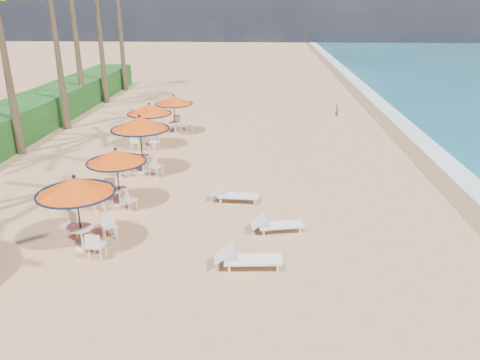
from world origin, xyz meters
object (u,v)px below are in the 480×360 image
object	(u,v)px
lounger_near	(246,258)
lounger_mid	(275,224)
station_2	(140,129)
lounger_far	(233,194)
station_0	(78,195)
station_1	(115,164)
station_3	(149,115)
station_4	(175,105)

from	to	relation	value
lounger_near	lounger_mid	world-z (taller)	lounger_near
station_2	lounger_near	distance (m)	9.39
lounger_near	lounger_far	size ratio (longest dim) A/B	1.06
station_0	station_1	xyz separation A→B (m)	(0.13, 3.24, -0.12)
station_3	lounger_near	bearing A→B (deg)	-64.82
station_0	lounger_mid	size ratio (longest dim) A/B	1.35
station_4	lounger_far	bearing A→B (deg)	-67.94
station_1	station_0	bearing A→B (deg)	-92.36
station_0	station_2	bearing A→B (deg)	88.82
station_3	lounger_far	distance (m)	8.59
lounger_near	lounger_far	world-z (taller)	lounger_near
lounger_near	lounger_mid	bearing A→B (deg)	64.65
station_1	lounger_far	xyz separation A→B (m)	(4.28, 0.60, -1.36)
station_3	station_4	bearing A→B (deg)	75.36
lounger_mid	lounger_far	world-z (taller)	lounger_far
station_1	station_4	size ratio (longest dim) A/B	0.99
station_0	lounger_near	bearing A→B (deg)	-10.51
station_4	lounger_far	size ratio (longest dim) A/B	1.23
station_1	station_2	distance (m)	3.61
station_2	station_4	bearing A→B (deg)	88.07
station_0	station_4	bearing A→B (deg)	88.44
lounger_far	station_1	bearing A→B (deg)	-168.37
station_2	lounger_mid	size ratio (longest dim) A/B	1.46
station_2	lounger_near	size ratio (longest dim) A/B	1.34
lounger_near	lounger_far	distance (m)	4.83
station_1	station_2	xyz separation A→B (m)	(0.01, 3.60, 0.36)
station_0	lounger_near	xyz separation A→B (m)	(5.11, -0.95, -1.47)
station_1	station_3	size ratio (longest dim) A/B	0.95
station_1	station_4	world-z (taller)	station_1
station_2	lounger_far	world-z (taller)	station_2
station_0	station_1	distance (m)	3.24
station_3	lounger_far	bearing A→B (deg)	-55.26
station_2	station_3	size ratio (longest dim) A/B	1.11
station_3	lounger_mid	distance (m)	11.48
lounger_near	lounger_mid	size ratio (longest dim) A/B	1.10
station_3	lounger_far	world-z (taller)	station_3
station_4	station_2	bearing A→B (deg)	-91.93
station_3	lounger_near	distance (m)	13.05
lounger_mid	lounger_far	size ratio (longest dim) A/B	0.97
station_1	station_3	xyz separation A→B (m)	(-0.54, 7.56, 0.08)
station_2	lounger_mid	bearing A→B (deg)	-43.05
station_4	lounger_mid	size ratio (longest dim) A/B	1.27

